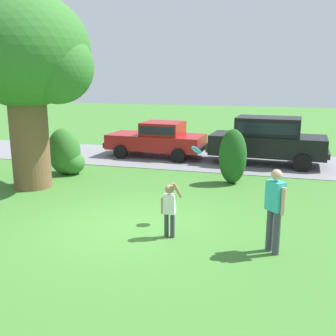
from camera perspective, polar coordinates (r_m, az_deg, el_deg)
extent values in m
plane|color=#3D752D|center=(9.81, -5.97, -8.02)|extent=(80.00, 80.00, 0.00)
cube|color=slate|center=(17.17, 3.97, 1.22)|extent=(28.00, 4.40, 0.02)
cylinder|color=brown|center=(13.36, -19.15, 3.79)|extent=(1.18, 1.18, 3.07)
ellipsoid|color=#33702B|center=(13.24, -20.07, 15.63)|extent=(4.06, 4.06, 3.45)
ellipsoid|color=#33702B|center=(12.60, -15.64, 13.78)|extent=(2.20, 2.20, 2.20)
ellipsoid|color=#33702B|center=(14.33, -19.49, 13.38)|extent=(2.21, 2.21, 2.21)
ellipsoid|color=#33702B|center=(14.97, -14.65, 2.33)|extent=(1.20, 1.12, 1.68)
ellipsoid|color=#33702B|center=(14.96, -13.59, 0.74)|extent=(0.94, 0.94, 0.85)
ellipsoid|color=#1E511C|center=(13.35, 9.25, 1.63)|extent=(0.92, 0.78, 1.83)
cube|color=maroon|center=(17.69, -1.70, 3.80)|extent=(4.27, 2.02, 0.64)
cube|color=maroon|center=(17.49, -0.74, 5.69)|extent=(1.75, 1.69, 0.56)
cube|color=black|center=(17.49, -0.74, 5.69)|extent=(1.61, 1.70, 0.34)
cylinder|color=black|center=(17.39, -6.79, 2.29)|extent=(0.61, 0.25, 0.60)
cylinder|color=black|center=(19.08, -4.40, 3.29)|extent=(0.61, 0.25, 0.60)
cylinder|color=black|center=(16.47, 1.44, 1.77)|extent=(0.61, 0.25, 0.60)
cylinder|color=black|center=(18.24, 3.18, 2.86)|extent=(0.61, 0.25, 0.60)
cube|color=black|center=(18.55, -7.93, 3.62)|extent=(0.19, 1.75, 0.20)
cube|color=black|center=(17.10, 5.06, 2.90)|extent=(0.19, 1.75, 0.20)
cube|color=black|center=(16.59, 14.02, 3.23)|extent=(4.59, 2.07, 0.80)
cube|color=black|center=(16.48, 14.17, 5.83)|extent=(2.55, 1.74, 0.72)
cube|color=black|center=(16.48, 14.17, 5.83)|extent=(2.36, 1.75, 0.43)
cylinder|color=black|center=(15.93, 8.63, 1.39)|extent=(0.69, 0.25, 0.68)
cylinder|color=black|center=(17.76, 9.74, 2.54)|extent=(0.69, 0.25, 0.68)
cylinder|color=black|center=(15.70, 18.69, 0.67)|extent=(0.69, 0.25, 0.68)
cylinder|color=black|center=(17.54, 18.76, 1.91)|extent=(0.69, 0.25, 0.68)
cube|color=black|center=(16.97, 6.26, 3.06)|extent=(0.21, 1.75, 0.20)
cube|color=black|center=(16.60, 21.88, 1.97)|extent=(0.21, 1.75, 0.20)
cylinder|color=#383842|center=(8.96, -0.23, -8.15)|extent=(0.10, 0.10, 0.55)
cylinder|color=#383842|center=(8.92, 0.65, -8.24)|extent=(0.10, 0.10, 0.55)
cube|color=white|center=(8.77, 0.21, -5.18)|extent=(0.26, 0.16, 0.44)
sphere|color=#A37556|center=(8.67, 0.21, -3.05)|extent=(0.20, 0.20, 0.20)
cylinder|color=#A37556|center=(8.69, 1.32, -3.17)|extent=(0.20, 0.23, 0.39)
cylinder|color=#A37556|center=(8.83, -0.79, -5.40)|extent=(0.07, 0.07, 0.36)
cylinder|color=#337FDB|center=(9.56, 4.09, 2.58)|extent=(0.33, 0.24, 0.30)
cylinder|color=red|center=(9.56, 4.09, 2.60)|extent=(0.19, 0.14, 0.17)
cylinder|color=#3F3F4C|center=(8.34, 15.28, -8.98)|extent=(0.14, 0.14, 0.90)
cylinder|color=#3F3F4C|center=(8.48, 14.33, -8.57)|extent=(0.14, 0.14, 0.90)
cube|color=#33B2B2|center=(8.17, 15.11, -3.88)|extent=(0.41, 0.41, 0.60)
sphere|color=tan|center=(8.06, 15.28, -0.95)|extent=(0.22, 0.22, 0.22)
cylinder|color=tan|center=(8.03, 16.17, -4.60)|extent=(0.09, 0.09, 0.55)
cylinder|color=tan|center=(8.33, 14.04, -3.84)|extent=(0.09, 0.09, 0.55)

